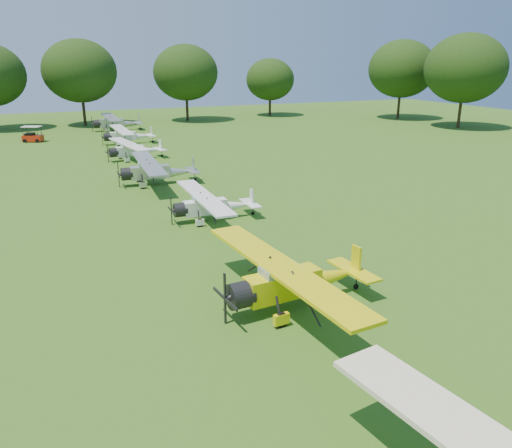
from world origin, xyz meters
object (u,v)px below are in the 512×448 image
(aircraft_4, at_px, (156,170))
(aircraft_7, at_px, (115,122))
(aircraft_2, at_px, (293,278))
(golf_cart, at_px, (32,137))
(aircraft_3, at_px, (212,204))
(aircraft_5, at_px, (134,149))
(aircraft_6, at_px, (127,134))

(aircraft_4, height_order, aircraft_7, aircraft_7)
(aircraft_2, bearing_deg, aircraft_4, 86.25)
(aircraft_4, distance_m, golf_cart, 29.68)
(aircraft_2, bearing_deg, golf_cart, 95.82)
(aircraft_3, distance_m, aircraft_5, 22.50)
(aircraft_7, height_order, golf_cart, aircraft_7)
(aircraft_7, bearing_deg, aircraft_2, -90.38)
(aircraft_4, relative_size, golf_cart, 4.05)
(aircraft_3, relative_size, golf_cart, 3.52)
(aircraft_2, xyz_separation_m, aircraft_6, (0.58, 45.53, -0.10))
(aircraft_2, height_order, aircraft_6, aircraft_2)
(aircraft_7, bearing_deg, aircraft_4, -92.06)
(aircraft_2, height_order, aircraft_4, aircraft_2)
(golf_cart, bearing_deg, aircraft_7, 53.47)
(aircraft_2, relative_size, aircraft_3, 1.20)
(aircraft_2, bearing_deg, aircraft_7, 83.81)
(aircraft_5, relative_size, golf_cart, 3.69)
(aircraft_5, height_order, aircraft_7, aircraft_7)
(aircraft_6, height_order, aircraft_7, aircraft_7)
(aircraft_7, xyz_separation_m, golf_cart, (-11.10, -6.37, -0.65))
(aircraft_6, xyz_separation_m, aircraft_7, (0.45, 12.67, 0.14))
(aircraft_2, distance_m, aircraft_7, 58.20)
(aircraft_2, xyz_separation_m, golf_cart, (-10.08, 51.82, -0.61))
(aircraft_2, distance_m, golf_cart, 52.79)
(aircraft_6, xyz_separation_m, golf_cart, (-10.66, 6.29, -0.51))
(aircraft_3, distance_m, aircraft_7, 45.54)
(aircraft_3, bearing_deg, golf_cart, 106.00)
(aircraft_4, bearing_deg, golf_cart, 111.60)
(aircraft_3, bearing_deg, aircraft_2, -91.96)
(aircraft_3, bearing_deg, aircraft_5, 93.22)
(golf_cart, bearing_deg, aircraft_2, -55.38)
(aircraft_2, relative_size, aircraft_5, 1.14)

